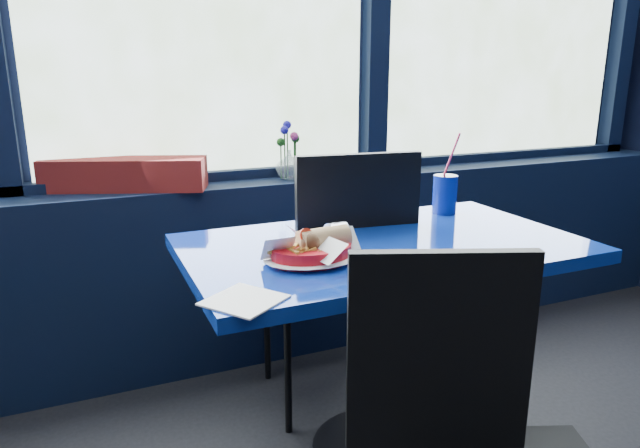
{
  "coord_description": "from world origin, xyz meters",
  "views": [
    {
      "loc": [
        -0.54,
        0.55,
        1.26
      ],
      "look_at": [
        0.08,
        1.98,
        0.83
      ],
      "focal_mm": 32.0,
      "sensor_mm": 36.0,
      "label": 1
    }
  ],
  "objects_px": {
    "soda_cup": "(445,193)",
    "chair_near_front": "(484,444)",
    "chair_near_back": "(338,266)",
    "planter_box": "(125,174)",
    "near_table": "(382,297)",
    "ketchup_bottle": "(353,197)",
    "food_basket": "(313,249)",
    "flower_vase": "(289,161)"
  },
  "relations": [
    {
      "from": "chair_near_back",
      "to": "food_basket",
      "type": "relative_size",
      "value": 3.43
    },
    {
      "from": "food_basket",
      "to": "soda_cup",
      "type": "xyz_separation_m",
      "value": [
        0.65,
        0.31,
        0.04
      ]
    },
    {
      "from": "food_basket",
      "to": "ketchup_bottle",
      "type": "xyz_separation_m",
      "value": [
        0.28,
        0.32,
        0.06
      ]
    },
    {
      "from": "soda_cup",
      "to": "ketchup_bottle",
      "type": "bearing_deg",
      "value": 179.02
    },
    {
      "from": "near_table",
      "to": "food_basket",
      "type": "height_order",
      "value": "food_basket"
    },
    {
      "from": "chair_near_front",
      "to": "soda_cup",
      "type": "distance_m",
      "value": 1.08
    },
    {
      "from": "chair_near_back",
      "to": "near_table",
      "type": "bearing_deg",
      "value": 98.36
    },
    {
      "from": "planter_box",
      "to": "flower_vase",
      "type": "xyz_separation_m",
      "value": [
        0.68,
        -0.03,
        0.01
      ]
    },
    {
      "from": "near_table",
      "to": "chair_near_front",
      "type": "relative_size",
      "value": 1.32
    },
    {
      "from": "near_table",
      "to": "ketchup_bottle",
      "type": "xyz_separation_m",
      "value": [
        0.02,
        0.24,
        0.27
      ]
    },
    {
      "from": "chair_near_front",
      "to": "flower_vase",
      "type": "height_order",
      "value": "flower_vase"
    },
    {
      "from": "flower_vase",
      "to": "food_basket",
      "type": "bearing_deg",
      "value": -106.62
    },
    {
      "from": "food_basket",
      "to": "flower_vase",
      "type": "bearing_deg",
      "value": 91.93
    },
    {
      "from": "chair_near_back",
      "to": "soda_cup",
      "type": "bearing_deg",
      "value": 175.57
    },
    {
      "from": "planter_box",
      "to": "chair_near_back",
      "type": "bearing_deg",
      "value": -20.32
    },
    {
      "from": "flower_vase",
      "to": "food_basket",
      "type": "relative_size",
      "value": 0.86
    },
    {
      "from": "chair_near_back",
      "to": "food_basket",
      "type": "xyz_separation_m",
      "value": [
        -0.26,
        -0.39,
        0.21
      ]
    },
    {
      "from": "ketchup_bottle",
      "to": "planter_box",
      "type": "bearing_deg",
      "value": 136.48
    },
    {
      "from": "chair_near_front",
      "to": "planter_box",
      "type": "xyz_separation_m",
      "value": [
        -0.53,
        1.55,
        0.34
      ]
    },
    {
      "from": "chair_near_front",
      "to": "planter_box",
      "type": "height_order",
      "value": "planter_box"
    },
    {
      "from": "flower_vase",
      "to": "chair_near_front",
      "type": "bearing_deg",
      "value": -95.6
    },
    {
      "from": "flower_vase",
      "to": "ketchup_bottle",
      "type": "relative_size",
      "value": 1.21
    },
    {
      "from": "planter_box",
      "to": "flower_vase",
      "type": "height_order",
      "value": "flower_vase"
    },
    {
      "from": "flower_vase",
      "to": "soda_cup",
      "type": "distance_m",
      "value": 0.73
    },
    {
      "from": "near_table",
      "to": "food_basket",
      "type": "relative_size",
      "value": 4.14
    },
    {
      "from": "near_table",
      "to": "soda_cup",
      "type": "xyz_separation_m",
      "value": [
        0.39,
        0.23,
        0.26
      ]
    },
    {
      "from": "near_table",
      "to": "planter_box",
      "type": "relative_size",
      "value": 1.92
    },
    {
      "from": "chair_near_back",
      "to": "planter_box",
      "type": "relative_size",
      "value": 1.59
    },
    {
      "from": "chair_near_front",
      "to": "planter_box",
      "type": "distance_m",
      "value": 1.67
    },
    {
      "from": "chair_near_back",
      "to": "flower_vase",
      "type": "bearing_deg",
      "value": -84.8
    },
    {
      "from": "chair_near_back",
      "to": "flower_vase",
      "type": "xyz_separation_m",
      "value": [
        0.02,
        0.54,
        0.3
      ]
    },
    {
      "from": "ketchup_bottle",
      "to": "soda_cup",
      "type": "height_order",
      "value": "soda_cup"
    },
    {
      "from": "planter_box",
      "to": "ketchup_bottle",
      "type": "distance_m",
      "value": 0.94
    },
    {
      "from": "chair_near_front",
      "to": "soda_cup",
      "type": "height_order",
      "value": "soda_cup"
    },
    {
      "from": "near_table",
      "to": "chair_near_back",
      "type": "relative_size",
      "value": 1.21
    },
    {
      "from": "soda_cup",
      "to": "flower_vase",
      "type": "bearing_deg",
      "value": 120.84
    },
    {
      "from": "ketchup_bottle",
      "to": "soda_cup",
      "type": "xyz_separation_m",
      "value": [
        0.37,
        -0.01,
        -0.02
      ]
    },
    {
      "from": "soda_cup",
      "to": "chair_near_front",
      "type": "bearing_deg",
      "value": -120.15
    },
    {
      "from": "chair_near_back",
      "to": "flower_vase",
      "type": "distance_m",
      "value": 0.62
    },
    {
      "from": "flower_vase",
      "to": "ketchup_bottle",
      "type": "height_order",
      "value": "flower_vase"
    },
    {
      "from": "near_table",
      "to": "ketchup_bottle",
      "type": "distance_m",
      "value": 0.36
    },
    {
      "from": "food_basket",
      "to": "soda_cup",
      "type": "distance_m",
      "value": 0.72
    }
  ]
}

